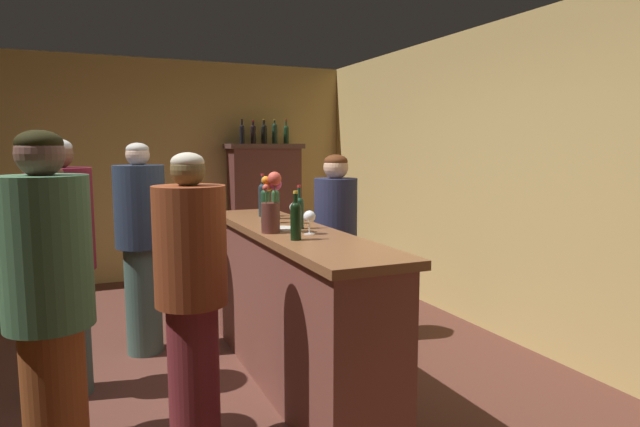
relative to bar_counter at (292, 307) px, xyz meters
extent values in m
plane|color=#562E24|center=(-0.61, -0.11, -0.54)|extent=(9.35, 9.35, 0.00)
cube|color=tan|center=(-0.61, 3.54, 0.79)|extent=(5.30, 0.12, 2.67)
cube|color=tan|center=(2.03, -0.11, 0.79)|extent=(0.12, 7.31, 2.67)
cube|color=brown|center=(0.00, 0.00, -0.03)|extent=(0.47, 2.34, 1.03)
cube|color=brown|center=(0.00, 0.00, 0.51)|extent=(0.53, 2.43, 0.05)
cube|color=#582E2A|center=(0.84, 3.23, 0.29)|extent=(0.87, 0.38, 1.66)
cube|color=#51342F|center=(0.84, 3.23, 1.09)|extent=(0.95, 0.44, 0.06)
cylinder|color=#212D32|center=(0.02, 0.71, 0.65)|extent=(0.07, 0.07, 0.23)
sphere|color=#212D32|center=(0.02, 0.71, 0.76)|extent=(0.07, 0.07, 0.07)
cylinder|color=#212D32|center=(0.02, 0.71, 0.81)|extent=(0.02, 0.02, 0.10)
cylinder|color=red|center=(0.02, 0.71, 0.86)|extent=(0.03, 0.03, 0.02)
cylinder|color=#27492A|center=(0.07, 0.54, 0.63)|extent=(0.06, 0.06, 0.19)
sphere|color=#27492A|center=(0.07, 0.54, 0.73)|extent=(0.06, 0.06, 0.06)
cylinder|color=#27492A|center=(0.07, 0.54, 0.77)|extent=(0.02, 0.02, 0.08)
cylinder|color=#B01F26|center=(0.07, 0.54, 0.81)|extent=(0.02, 0.02, 0.02)
cylinder|color=black|center=(-0.13, -0.41, 0.63)|extent=(0.06, 0.06, 0.19)
sphere|color=black|center=(-0.13, -0.41, 0.73)|extent=(0.06, 0.06, 0.06)
cylinder|color=black|center=(-0.13, -0.41, 0.77)|extent=(0.03, 0.03, 0.08)
cylinder|color=gold|center=(-0.13, -0.41, 0.82)|extent=(0.03, 0.03, 0.02)
cylinder|color=#1C3D23|center=(-0.07, 0.34, 0.64)|extent=(0.07, 0.07, 0.21)
sphere|color=#1C3D23|center=(-0.07, 0.34, 0.75)|extent=(0.07, 0.07, 0.07)
cylinder|color=#1C3D23|center=(-0.07, 0.34, 0.79)|extent=(0.02, 0.02, 0.09)
cylinder|color=gold|center=(-0.07, 0.34, 0.84)|extent=(0.03, 0.03, 0.02)
cylinder|color=#163422|center=(0.05, -0.01, 0.63)|extent=(0.06, 0.06, 0.18)
sphere|color=#163422|center=(0.05, -0.01, 0.72)|extent=(0.06, 0.06, 0.06)
cylinder|color=#163422|center=(0.05, -0.01, 0.76)|extent=(0.02, 0.02, 0.10)
cylinder|color=#AD2423|center=(0.05, -0.01, 0.82)|extent=(0.02, 0.02, 0.02)
cylinder|color=white|center=(0.03, -0.25, 0.54)|extent=(0.07, 0.07, 0.00)
cylinder|color=white|center=(0.03, -0.25, 0.57)|extent=(0.01, 0.01, 0.07)
ellipsoid|color=white|center=(0.03, -0.25, 0.65)|extent=(0.08, 0.08, 0.08)
cylinder|color=white|center=(0.11, 0.24, 0.54)|extent=(0.06, 0.06, 0.00)
cylinder|color=white|center=(0.11, 0.24, 0.58)|extent=(0.01, 0.01, 0.08)
ellipsoid|color=white|center=(0.11, 0.24, 0.65)|extent=(0.06, 0.06, 0.07)
cylinder|color=#532923|center=(-0.18, -0.10, 0.63)|extent=(0.12, 0.12, 0.19)
cylinder|color=#38602D|center=(-0.14, -0.09, 0.75)|extent=(0.01, 0.01, 0.20)
sphere|color=#C34084|center=(-0.14, -0.09, 0.85)|extent=(0.08, 0.08, 0.08)
cylinder|color=#38602D|center=(-0.18, -0.05, 0.74)|extent=(0.01, 0.01, 0.18)
sphere|color=gold|center=(-0.18, -0.05, 0.83)|extent=(0.06, 0.06, 0.06)
cylinder|color=#38602D|center=(-0.20, -0.08, 0.76)|extent=(0.01, 0.01, 0.22)
sphere|color=orange|center=(-0.20, -0.08, 0.87)|extent=(0.05, 0.05, 0.05)
cylinder|color=#38602D|center=(-0.21, -0.12, 0.74)|extent=(0.01, 0.01, 0.18)
sphere|color=#C64437|center=(-0.21, -0.12, 0.83)|extent=(0.04, 0.04, 0.04)
cylinder|color=#38602D|center=(-0.16, -0.12, 0.77)|extent=(0.01, 0.01, 0.23)
sphere|color=#CB4435|center=(-0.16, -0.12, 0.88)|extent=(0.09, 0.09, 0.09)
cylinder|color=white|center=(-0.06, 0.02, 0.54)|extent=(0.17, 0.17, 0.01)
cylinder|color=black|center=(0.56, 3.23, 1.22)|extent=(0.06, 0.06, 0.20)
sphere|color=black|center=(0.56, 3.23, 1.32)|extent=(0.06, 0.06, 0.06)
cylinder|color=black|center=(0.56, 3.23, 1.36)|extent=(0.02, 0.02, 0.08)
cylinder|color=black|center=(0.56, 3.23, 1.41)|extent=(0.03, 0.03, 0.02)
cylinder|color=black|center=(0.71, 3.23, 1.22)|extent=(0.06, 0.06, 0.20)
sphere|color=black|center=(0.71, 3.23, 1.32)|extent=(0.06, 0.06, 0.06)
cylinder|color=black|center=(0.71, 3.23, 1.36)|extent=(0.03, 0.03, 0.08)
cylinder|color=#AE1B26|center=(0.71, 3.23, 1.40)|extent=(0.03, 0.03, 0.02)
cylinder|color=black|center=(0.85, 3.23, 1.22)|extent=(0.07, 0.07, 0.20)
sphere|color=black|center=(0.85, 3.23, 1.32)|extent=(0.07, 0.07, 0.07)
cylinder|color=black|center=(0.85, 3.23, 1.37)|extent=(0.03, 0.03, 0.09)
cylinder|color=gold|center=(0.85, 3.23, 1.42)|extent=(0.03, 0.03, 0.02)
cylinder|color=#1D3223|center=(0.99, 3.23, 1.23)|extent=(0.07, 0.07, 0.22)
sphere|color=#1D3223|center=(0.99, 3.23, 1.34)|extent=(0.07, 0.07, 0.07)
cylinder|color=#1D3223|center=(0.99, 3.23, 1.38)|extent=(0.02, 0.02, 0.07)
cylinder|color=gold|center=(0.99, 3.23, 1.42)|extent=(0.02, 0.02, 0.02)
cylinder|color=#1B3920|center=(1.14, 3.23, 1.22)|extent=(0.07, 0.07, 0.20)
sphere|color=#1B3920|center=(1.14, 3.23, 1.32)|extent=(0.07, 0.07, 0.07)
cylinder|color=#1B3920|center=(1.14, 3.23, 1.36)|extent=(0.02, 0.02, 0.10)
cylinder|color=#B11A1D|center=(1.14, 3.23, 1.42)|extent=(0.03, 0.03, 0.02)
cylinder|color=maroon|center=(-0.77, -0.56, -0.14)|extent=(0.27, 0.27, 0.81)
cylinder|color=brown|center=(-0.77, -0.56, 0.57)|extent=(0.38, 0.38, 0.62)
sphere|color=brown|center=(-0.77, -0.56, 0.97)|extent=(0.18, 0.18, 0.18)
ellipsoid|color=#B9AF99|center=(-0.77, -0.56, 1.01)|extent=(0.17, 0.17, 0.10)
cylinder|color=#415D55|center=(-0.87, 1.00, -0.12)|extent=(0.28, 0.28, 0.85)
cylinder|color=#26344A|center=(-0.87, 1.00, 0.62)|extent=(0.39, 0.39, 0.64)
sphere|color=#D4AB92|center=(-0.87, 1.00, 1.02)|extent=(0.18, 0.18, 0.18)
ellipsoid|color=#B1ACA2|center=(-0.87, 1.00, 1.06)|extent=(0.17, 0.17, 0.10)
cylinder|color=brown|center=(-1.42, -0.89, -0.10)|extent=(0.26, 0.26, 0.88)
cylinder|color=#3F6946|center=(-1.42, -0.89, 0.65)|extent=(0.36, 0.36, 0.63)
sphere|color=brown|center=(-1.42, -0.89, 1.05)|extent=(0.19, 0.19, 0.19)
ellipsoid|color=black|center=(-1.42, -0.89, 1.10)|extent=(0.18, 0.18, 0.11)
cylinder|color=#415C52|center=(-1.41, 0.43, -0.13)|extent=(0.28, 0.28, 0.84)
cylinder|color=maroon|center=(-1.41, 0.43, 0.62)|extent=(0.39, 0.39, 0.66)
sphere|color=brown|center=(-1.41, 0.43, 1.04)|extent=(0.19, 0.19, 0.19)
ellipsoid|color=#ACABA6|center=(-1.41, 0.43, 1.08)|extent=(0.18, 0.18, 0.11)
cylinder|color=#24274A|center=(-1.44, -0.24, -0.16)|extent=(0.28, 0.28, 0.76)
cylinder|color=#4F5E53|center=(-1.44, -0.24, 0.52)|extent=(0.39, 0.39, 0.59)
sphere|color=#8D5E45|center=(-1.44, -0.24, 0.90)|extent=(0.20, 0.20, 0.20)
ellipsoid|color=#512B1D|center=(-1.44, -0.24, 0.94)|extent=(0.19, 0.19, 0.11)
cylinder|color=#3D6B43|center=(0.64, 0.67, -0.15)|extent=(0.26, 0.26, 0.80)
cylinder|color=#252846|center=(0.64, 0.67, 0.54)|extent=(0.36, 0.36, 0.57)
sphere|color=#D6A685|center=(0.64, 0.67, 0.92)|extent=(0.21, 0.21, 0.21)
ellipsoid|color=#532913|center=(0.64, 0.67, 0.96)|extent=(0.20, 0.20, 0.11)
camera|label=1|loc=(-1.26, -3.36, 1.08)|focal=30.36mm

